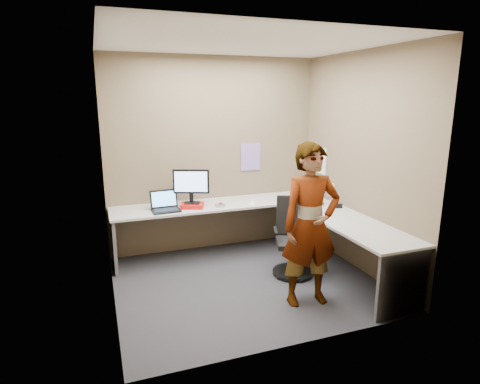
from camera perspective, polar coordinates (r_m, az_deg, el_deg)
name	(u,v)px	position (r m, az deg, el deg)	size (l,w,h in m)	color
ground	(246,282)	(4.89, 0.92, -12.71)	(3.00, 3.00, 0.00)	#27272C
wall_back	(214,155)	(5.68, -3.70, 5.26)	(3.00, 3.00, 0.00)	brown
wall_right	(360,163)	(5.19, 16.70, 3.93)	(2.70, 2.70, 0.00)	brown
wall_left	(105,180)	(4.18, -18.60, 1.61)	(2.70, 2.70, 0.00)	brown
ceiling	(247,43)	(4.43, 1.06, 20.49)	(3.00, 3.00, 0.00)	white
desk	(268,222)	(5.16, 3.97, -4.28)	(2.98, 2.58, 0.73)	#ADADAD
paper_ream	(192,205)	(5.31, -6.83, -1.92)	(0.30, 0.22, 0.06)	red
monitor	(191,183)	(5.25, -6.97, 1.22)	(0.45, 0.22, 0.45)	black
laptop	(165,205)	(5.24, -10.60, -1.88)	(0.36, 0.31, 0.25)	black
trackball_mouse	(220,205)	(5.31, -2.83, -1.89)	(0.12, 0.08, 0.07)	#B7B7BC
origami	(252,201)	(5.47, 1.77, -1.36)	(0.10, 0.10, 0.06)	white
stapler	(336,206)	(5.40, 13.55, -1.95)	(0.15, 0.04, 0.06)	black
flower	(323,195)	(5.47, 11.70, -0.41)	(0.07, 0.07, 0.22)	brown
calendar_purple	(251,157)	(5.86, 1.53, 5.03)	(0.30, 0.01, 0.40)	#846BB7
calendar_white	(321,161)	(5.93, 11.42, 4.39)	(0.01, 0.28, 0.38)	white
sticky_note_a	(333,186)	(5.70, 13.09, 0.86)	(0.01, 0.07, 0.07)	#F2E059
sticky_note_b	(331,194)	(5.77, 12.76, -0.29)	(0.01, 0.07, 0.07)	pink
sticky_note_c	(335,197)	(5.67, 13.39, -0.76)	(0.01, 0.07, 0.07)	pink
sticky_note_d	(327,186)	(5.83, 12.28, 0.88)	(0.01, 0.07, 0.07)	#F2E059
office_chair	(293,244)	(5.03, 7.55, -7.28)	(0.55, 0.54, 0.95)	black
person	(310,225)	(4.22, 9.99, -4.69)	(0.63, 0.41, 1.72)	#999399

